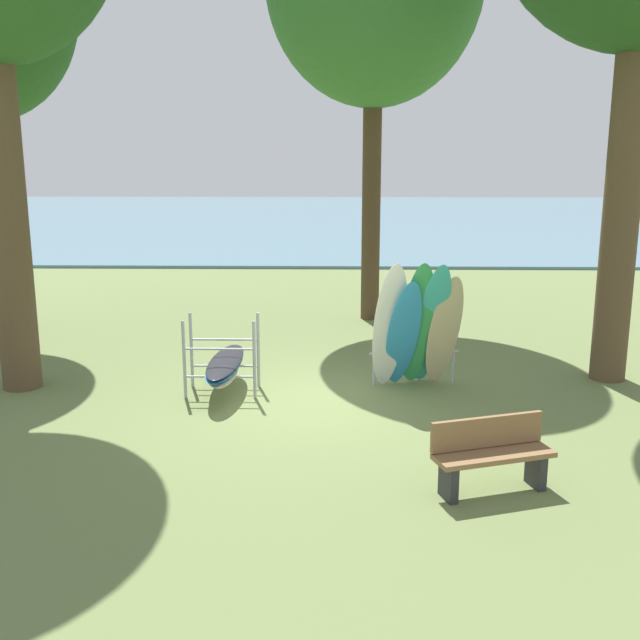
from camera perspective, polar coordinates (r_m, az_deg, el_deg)
name	(u,v)px	position (r m, az deg, el deg)	size (l,w,h in m)	color
ground_plane	(312,401)	(11.80, -0.57, -6.17)	(80.00, 80.00, 0.00)	olive
lake_water	(330,218)	(42.52, 0.73, 7.72)	(80.00, 36.00, 0.10)	slate
leaning_board_pile	(417,329)	(12.12, 7.34, -0.68)	(1.57, 1.22, 2.18)	white
board_storage_rack	(224,364)	(12.19, -7.26, -3.33)	(1.15, 2.13, 1.25)	#9EA0A5
park_bench	(491,453)	(8.93, 12.84, -9.81)	(1.46, 0.83, 0.85)	#2D2D33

